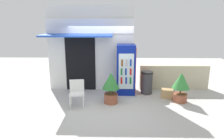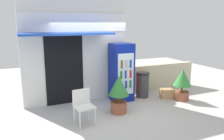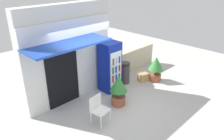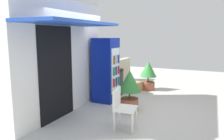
{
  "view_description": "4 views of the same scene",
  "coord_description": "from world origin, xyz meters",
  "px_view_note": "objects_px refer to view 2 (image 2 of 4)",
  "views": [
    {
      "loc": [
        0.51,
        -6.6,
        2.8
      ],
      "look_at": [
        0.39,
        0.29,
        1.06
      ],
      "focal_mm": 33.24,
      "sensor_mm": 36.0,
      "label": 1
    },
    {
      "loc": [
        -2.19,
        -5.49,
        2.48
      ],
      "look_at": [
        0.34,
        0.37,
        1.15
      ],
      "focal_mm": 36.04,
      "sensor_mm": 36.0,
      "label": 2
    },
    {
      "loc": [
        -4.23,
        -4.34,
        4.09
      ],
      "look_at": [
        0.37,
        0.24,
        1.17
      ],
      "focal_mm": 35.15,
      "sensor_mm": 36.0,
      "label": 3
    },
    {
      "loc": [
        -4.83,
        -1.97,
        1.95
      ],
      "look_at": [
        0.05,
        0.29,
        1.09
      ],
      "focal_mm": 35.43,
      "sensor_mm": 36.0,
      "label": 4
    }
  ],
  "objects_px": {
    "plastic_chair": "(83,104)",
    "drink_cooler": "(122,72)",
    "cardboard_box": "(166,93)",
    "potted_plant_near_shop": "(119,92)",
    "trash_bin": "(142,85)",
    "potted_plant_curbside": "(182,82)"
  },
  "relations": [
    {
      "from": "plastic_chair",
      "to": "cardboard_box",
      "type": "distance_m",
      "value": 3.2
    },
    {
      "from": "cardboard_box",
      "to": "potted_plant_near_shop",
      "type": "bearing_deg",
      "value": -166.36
    },
    {
      "from": "potted_plant_curbside",
      "to": "cardboard_box",
      "type": "relative_size",
      "value": 2.52
    },
    {
      "from": "plastic_chair",
      "to": "potted_plant_curbside",
      "type": "xyz_separation_m",
      "value": [
        3.46,
        0.4,
        0.1
      ]
    },
    {
      "from": "plastic_chair",
      "to": "cardboard_box",
      "type": "height_order",
      "value": "plastic_chair"
    },
    {
      "from": "potted_plant_near_shop",
      "to": "trash_bin",
      "type": "xyz_separation_m",
      "value": [
        1.33,
        0.94,
        -0.19
      ]
    },
    {
      "from": "drink_cooler",
      "to": "potted_plant_curbside",
      "type": "xyz_separation_m",
      "value": [
        1.83,
        -0.77,
        -0.33
      ]
    },
    {
      "from": "potted_plant_near_shop",
      "to": "cardboard_box",
      "type": "relative_size",
      "value": 2.61
    },
    {
      "from": "plastic_chair",
      "to": "drink_cooler",
      "type": "bearing_deg",
      "value": 35.68
    },
    {
      "from": "drink_cooler",
      "to": "potted_plant_near_shop",
      "type": "height_order",
      "value": "drink_cooler"
    },
    {
      "from": "plastic_chair",
      "to": "potted_plant_near_shop",
      "type": "relative_size",
      "value": 0.8
    },
    {
      "from": "potted_plant_near_shop",
      "to": "potted_plant_curbside",
      "type": "xyz_separation_m",
      "value": [
        2.36,
        0.17,
        -0.02
      ]
    },
    {
      "from": "drink_cooler",
      "to": "plastic_chair",
      "type": "bearing_deg",
      "value": -144.32
    },
    {
      "from": "cardboard_box",
      "to": "trash_bin",
      "type": "bearing_deg",
      "value": 146.32
    },
    {
      "from": "potted_plant_near_shop",
      "to": "trash_bin",
      "type": "bearing_deg",
      "value": 35.19
    },
    {
      "from": "plastic_chair",
      "to": "potted_plant_curbside",
      "type": "distance_m",
      "value": 3.48
    },
    {
      "from": "drink_cooler",
      "to": "potted_plant_curbside",
      "type": "height_order",
      "value": "drink_cooler"
    },
    {
      "from": "potted_plant_near_shop",
      "to": "cardboard_box",
      "type": "distance_m",
      "value": 2.11
    },
    {
      "from": "potted_plant_near_shop",
      "to": "drink_cooler",
      "type": "bearing_deg",
      "value": 60.15
    },
    {
      "from": "trash_bin",
      "to": "plastic_chair",
      "type": "bearing_deg",
      "value": -154.19
    },
    {
      "from": "plastic_chair",
      "to": "trash_bin",
      "type": "distance_m",
      "value": 2.69
    },
    {
      "from": "trash_bin",
      "to": "drink_cooler",
      "type": "bearing_deg",
      "value": 179.9
    }
  ]
}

